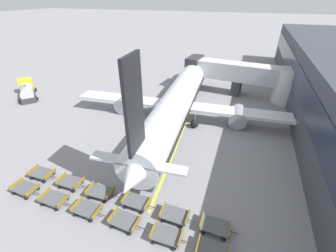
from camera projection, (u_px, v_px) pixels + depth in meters
ground_plane at (104, 108)px, 39.30m from camera, size 500.00×500.00×0.00m
jet_bridge at (251, 77)px, 42.05m from camera, size 21.74×7.00×6.41m
airplane at (179, 98)px, 35.43m from camera, size 33.46×41.71×13.64m
fuel_tanker_secondary at (27, 91)px, 42.67m from camera, size 7.18×6.67×2.90m
baggage_dolly_row_near_col_a at (25, 189)px, 22.48m from camera, size 3.16×1.79×0.92m
baggage_dolly_row_near_col_b at (54, 199)px, 21.33m from camera, size 3.14×1.74×0.92m
baggage_dolly_row_near_col_c at (87, 209)px, 20.31m from camera, size 3.15×1.76×0.92m
baggage_dolly_row_near_col_d at (125, 221)px, 19.27m from camera, size 3.17×1.81×0.92m
baggage_dolly_row_near_col_e at (167, 235)px, 18.13m from camera, size 3.14×1.75×0.92m
baggage_dolly_row_near_col_f at (213, 251)px, 17.02m from camera, size 3.13×1.72×0.92m
baggage_dolly_row_mid_a_col_a at (42, 173)px, 24.36m from camera, size 3.14×1.75×0.92m
baggage_dolly_row_mid_a_col_b at (71, 182)px, 23.23m from camera, size 3.13×1.72×0.92m
baggage_dolly_row_mid_a_col_c at (100, 192)px, 22.07m from camera, size 3.16×1.80×0.92m
baggage_dolly_row_mid_a_col_d at (136, 202)px, 21.06m from camera, size 3.14×1.74×0.92m
baggage_dolly_row_mid_a_col_e at (175, 215)px, 19.78m from camera, size 3.15×1.76×0.92m
baggage_dolly_row_mid_a_col_f at (215, 226)px, 18.82m from camera, size 3.14×1.74×0.92m
stand_guidance_stripe at (176, 147)px, 29.31m from camera, size 1.80×21.05×0.01m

